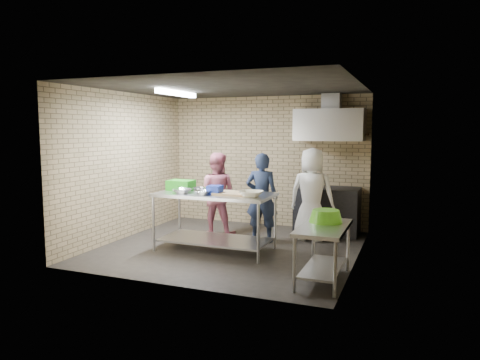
{
  "coord_description": "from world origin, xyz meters",
  "views": [
    {
      "loc": [
        2.88,
        -6.85,
        2.02
      ],
      "look_at": [
        0.1,
        0.2,
        1.15
      ],
      "focal_mm": 33.22,
      "sensor_mm": 36.0,
      "label": 1
    }
  ],
  "objects_px": {
    "side_counter": "(323,253)",
    "stove": "(327,211)",
    "green_crate": "(181,185)",
    "woman_white": "(312,194)",
    "blue_tub": "(215,190)",
    "prep_table": "(215,222)",
    "bottle_red": "(334,129)",
    "woman_pink": "(216,194)",
    "green_basin": "(326,216)",
    "bottle_green": "(355,129)",
    "man_navy": "(262,198)"
  },
  "relations": [
    {
      "from": "blue_tub",
      "to": "woman_pink",
      "type": "xyz_separation_m",
      "value": [
        -0.49,
        1.13,
        -0.25
      ]
    },
    {
      "from": "green_crate",
      "to": "woman_white",
      "type": "height_order",
      "value": "woman_white"
    },
    {
      "from": "green_basin",
      "to": "woman_pink",
      "type": "relative_size",
      "value": 0.29
    },
    {
      "from": "green_basin",
      "to": "bottle_green",
      "type": "bearing_deg",
      "value": 89.58
    },
    {
      "from": "green_basin",
      "to": "woman_pink",
      "type": "height_order",
      "value": "woman_pink"
    },
    {
      "from": "side_counter",
      "to": "woman_pink",
      "type": "bearing_deg",
      "value": 142.02
    },
    {
      "from": "blue_tub",
      "to": "green_basin",
      "type": "relative_size",
      "value": 0.47
    },
    {
      "from": "bottle_green",
      "to": "woman_pink",
      "type": "distance_m",
      "value": 2.93
    },
    {
      "from": "stove",
      "to": "bottle_green",
      "type": "bearing_deg",
      "value": 28.07
    },
    {
      "from": "bottle_red",
      "to": "man_navy",
      "type": "distance_m",
      "value": 2.06
    },
    {
      "from": "green_crate",
      "to": "blue_tub",
      "type": "distance_m",
      "value": 0.78
    },
    {
      "from": "woman_white",
      "to": "man_navy",
      "type": "bearing_deg",
      "value": 31.73
    },
    {
      "from": "stove",
      "to": "side_counter",
      "type": "bearing_deg",
      "value": -80.71
    },
    {
      "from": "green_crate",
      "to": "man_navy",
      "type": "relative_size",
      "value": 0.27
    },
    {
      "from": "man_navy",
      "to": "green_basin",
      "type": "bearing_deg",
      "value": 128.84
    },
    {
      "from": "blue_tub",
      "to": "bottle_red",
      "type": "relative_size",
      "value": 1.19
    },
    {
      "from": "woman_pink",
      "to": "woman_white",
      "type": "height_order",
      "value": "woman_white"
    },
    {
      "from": "green_crate",
      "to": "bottle_red",
      "type": "xyz_separation_m",
      "value": [
        2.28,
        2.01,
        0.98
      ]
    },
    {
      "from": "bottle_red",
      "to": "woman_white",
      "type": "height_order",
      "value": "bottle_red"
    },
    {
      "from": "green_basin",
      "to": "stove",
      "type": "bearing_deg",
      "value": 99.76
    },
    {
      "from": "green_basin",
      "to": "woman_pink",
      "type": "bearing_deg",
      "value": 145.66
    },
    {
      "from": "woman_pink",
      "to": "woman_white",
      "type": "bearing_deg",
      "value": 179.88
    },
    {
      "from": "woman_white",
      "to": "woman_pink",
      "type": "bearing_deg",
      "value": 11.0
    },
    {
      "from": "bottle_red",
      "to": "woman_pink",
      "type": "relative_size",
      "value": 0.11
    },
    {
      "from": "bottle_red",
      "to": "bottle_green",
      "type": "bearing_deg",
      "value": 0.0
    },
    {
      "from": "side_counter",
      "to": "woman_white",
      "type": "height_order",
      "value": "woman_white"
    },
    {
      "from": "side_counter",
      "to": "woman_white",
      "type": "xyz_separation_m",
      "value": [
        -0.63,
        2.14,
        0.47
      ]
    },
    {
      "from": "side_counter",
      "to": "stove",
      "type": "distance_m",
      "value": 2.79
    },
    {
      "from": "green_crate",
      "to": "blue_tub",
      "type": "height_order",
      "value": "green_crate"
    },
    {
      "from": "bottle_green",
      "to": "bottle_red",
      "type": "bearing_deg",
      "value": 180.0
    },
    {
      "from": "prep_table",
      "to": "green_basin",
      "type": "bearing_deg",
      "value": -17.34
    },
    {
      "from": "bottle_green",
      "to": "woman_pink",
      "type": "relative_size",
      "value": 0.09
    },
    {
      "from": "bottle_red",
      "to": "woman_white",
      "type": "bearing_deg",
      "value": -104.98
    },
    {
      "from": "woman_pink",
      "to": "woman_white",
      "type": "distance_m",
      "value": 1.81
    },
    {
      "from": "stove",
      "to": "green_basin",
      "type": "xyz_separation_m",
      "value": [
        0.43,
        -2.5,
        0.38
      ]
    },
    {
      "from": "blue_tub",
      "to": "bottle_green",
      "type": "height_order",
      "value": "bottle_green"
    },
    {
      "from": "side_counter",
      "to": "blue_tub",
      "type": "relative_size",
      "value": 5.58
    },
    {
      "from": "side_counter",
      "to": "woman_pink",
      "type": "distance_m",
      "value": 3.1
    },
    {
      "from": "prep_table",
      "to": "man_navy",
      "type": "xyz_separation_m",
      "value": [
        0.54,
        0.84,
        0.32
      ]
    },
    {
      "from": "green_crate",
      "to": "woman_pink",
      "type": "distance_m",
      "value": 0.98
    },
    {
      "from": "side_counter",
      "to": "green_basin",
      "type": "distance_m",
      "value": 0.52
    },
    {
      "from": "side_counter",
      "to": "blue_tub",
      "type": "xyz_separation_m",
      "value": [
        -1.93,
        0.76,
        0.66
      ]
    },
    {
      "from": "stove",
      "to": "woman_white",
      "type": "distance_m",
      "value": 0.75
    },
    {
      "from": "woman_white",
      "to": "blue_tub",
      "type": "bearing_deg",
      "value": 49.68
    },
    {
      "from": "side_counter",
      "to": "green_crate",
      "type": "xyz_separation_m",
      "value": [
        -2.68,
        0.98,
        0.68
      ]
    },
    {
      "from": "side_counter",
      "to": "woman_pink",
      "type": "height_order",
      "value": "woman_pink"
    },
    {
      "from": "side_counter",
      "to": "bottle_red",
      "type": "bearing_deg",
      "value": 97.62
    },
    {
      "from": "stove",
      "to": "green_basin",
      "type": "bearing_deg",
      "value": -80.24
    },
    {
      "from": "stove",
      "to": "green_crate",
      "type": "relative_size",
      "value": 2.79
    },
    {
      "from": "prep_table",
      "to": "bottle_red",
      "type": "bearing_deg",
      "value": 53.44
    }
  ]
}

